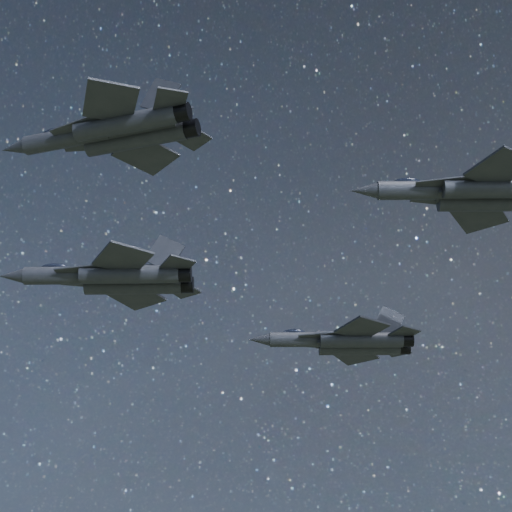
% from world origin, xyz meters
% --- Properties ---
extents(jet_lead, '(19.91, 13.06, 5.12)m').
position_xyz_m(jet_lead, '(-14.81, 1.64, 156.86)').
color(jet_lead, '#2D2F39').
extents(jet_left, '(17.32, 11.33, 4.47)m').
position_xyz_m(jet_left, '(3.51, 17.38, 152.79)').
color(jet_left, '#2D2F39').
extents(jet_right, '(15.72, 10.88, 3.95)m').
position_xyz_m(jet_right, '(-0.56, -19.17, 155.12)').
color(jet_right, '#2D2F39').
extents(jet_slot, '(17.88, 11.70, 4.62)m').
position_xyz_m(jet_slot, '(20.26, 3.21, 157.71)').
color(jet_slot, '#2D2F39').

